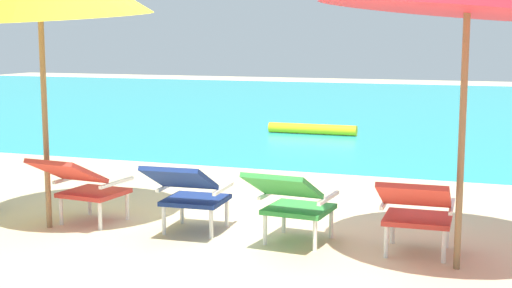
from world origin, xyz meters
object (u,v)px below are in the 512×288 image
Objects in this scene: swim_buoy at (312,129)px; lounge_chair_near_left at (188,190)px; lounge_chair_far_left at (82,183)px; lounge_chair_far_right at (416,208)px; lounge_chair_near_right at (291,199)px.

swim_buoy is 1.77× the size of lounge_chair_near_left.
lounge_chair_far_left and lounge_chair_far_right have the same top height.
lounge_chair_near_right is at bearing -76.29° from swim_buoy.
lounge_chair_near_left is at bearing 179.43° from lounge_chair_far_right.
lounge_chair_far_left is 1.03× the size of lounge_chair_far_right.
swim_buoy is at bearing 111.42° from lounge_chair_far_right.
lounge_chair_near_right is (0.94, -0.02, 0.00)m from lounge_chair_near_left.
lounge_chair_near_left is at bearing 178.64° from lounge_chair_near_right.
lounge_chair_near_right is 1.03× the size of lounge_chair_far_right.
lounge_chair_near_left is 0.99× the size of lounge_chair_near_right.
lounge_chair_far_left and lounge_chair_near_right have the same top height.
lounge_chair_near_right is at bearing -179.83° from lounge_chair_far_right.
lounge_chair_near_right is at bearing -1.36° from lounge_chair_near_left.
swim_buoy is at bearing 87.28° from lounge_chair_far_left.
lounge_chair_near_left is 1.95m from lounge_chair_far_right.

